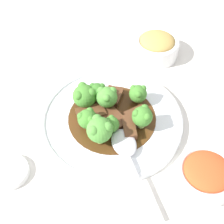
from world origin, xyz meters
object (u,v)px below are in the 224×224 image
beef_strip_1 (129,127)px  beef_strip_2 (115,96)px  broccoli_floret_0 (138,93)px  broccoli_floret_2 (85,96)px  broccoli_floret_3 (97,91)px  side_bowl_kimchi (206,174)px  beef_strip_3 (91,112)px  beef_strip_4 (136,114)px  sauce_dish (9,172)px  beef_strip_0 (114,117)px  broccoli_floret_4 (111,124)px  main_plate (112,119)px  side_bowl_appetizer (157,46)px  broccoli_floret_1 (87,119)px  broccoli_floret_5 (100,129)px  broccoli_floret_6 (107,97)px  serving_spoon (126,147)px

beef_strip_1 → beef_strip_2: (-0.09, -0.03, -0.00)m
broccoli_floret_0 → broccoli_floret_2: (0.02, -0.12, 0.00)m
beef_strip_2 → broccoli_floret_3: bearing=-75.8°
broccoli_floret_0 → side_bowl_kimchi: broccoli_floret_0 is taller
beef_strip_3 → beef_strip_4: bearing=90.8°
beef_strip_4 → sauce_dish: 0.29m
beef_strip_0 → broccoli_floret_4: (0.03, -0.00, 0.02)m
beef_strip_4 → broccoli_floret_3: (-0.04, -0.09, 0.02)m
main_plate → beef_strip_3: 0.05m
broccoli_floret_3 → side_bowl_appetizer: (-0.19, 0.14, -0.02)m
beef_strip_3 → broccoli_floret_1: bearing=-6.5°
beef_strip_2 → broccoli_floret_4: 0.10m
beef_strip_1 → side_bowl_appetizer: 0.28m
side_bowl_appetizer → broccoli_floret_4: bearing=-21.7°
beef_strip_3 → broccoli_floret_1: broccoli_floret_1 is taller
beef_strip_1 → broccoli_floret_5: bearing=-62.4°
broccoli_floret_6 → side_bowl_appetizer: (-0.21, 0.12, -0.02)m
main_plate → broccoli_floret_5: broccoli_floret_5 is taller
main_plate → broccoli_floret_1: broccoli_floret_1 is taller
beef_strip_4 → broccoli_floret_1: (0.04, -0.10, 0.02)m
main_plate → broccoli_floret_3: broccoli_floret_3 is taller
broccoli_floret_3 → broccoli_floret_5: (0.11, 0.01, 0.01)m
broccoli_floret_2 → side_bowl_appetizer: size_ratio=0.46×
side_bowl_appetizer → broccoli_floret_5: bearing=-23.5°
beef_strip_4 → sauce_dish: bearing=-60.0°
broccoli_floret_0 → side_bowl_kimchi: (0.19, 0.13, -0.02)m
beef_strip_2 → broccoli_floret_6: (0.03, -0.02, 0.03)m
beef_strip_2 → beef_strip_3: (0.05, -0.05, 0.00)m
broccoli_floret_6 → beef_strip_1: bearing=39.5°
broccoli_floret_0 → broccoli_floret_2: size_ratio=0.81×
broccoli_floret_6 → broccoli_floret_0: bearing=108.0°
broccoli_floret_1 → broccoli_floret_0: bearing=126.2°
beef_strip_0 → serving_spoon: serving_spoon is taller
side_bowl_kimchi → broccoli_floret_3: bearing=-130.1°
beef_strip_3 → broccoli_floret_5: bearing=19.2°
broccoli_floret_0 → side_bowl_kimchi: bearing=34.3°
beef_strip_2 → beef_strip_4: 0.07m
side_bowl_kimchi → broccoli_floret_1: bearing=-115.0°
beef_strip_4 → broccoli_floret_6: bearing=-107.1°
side_bowl_kimchi → side_bowl_appetizer: 0.38m
beef_strip_3 → broccoli_floret_6: 0.05m
serving_spoon → beef_strip_4: bearing=166.8°
main_plate → broccoli_floret_5: 0.08m
broccoli_floret_6 → serving_spoon: bearing=21.5°
beef_strip_0 → broccoli_floret_6: 0.05m
broccoli_floret_0 → broccoli_floret_3: bearing=-88.3°
beef_strip_3 → beef_strip_4: 0.10m
beef_strip_1 → side_bowl_kimchi: size_ratio=0.53×
beef_strip_4 → side_bowl_kimchi: 0.19m
broccoli_floret_2 → side_bowl_kimchi: bearing=55.1°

